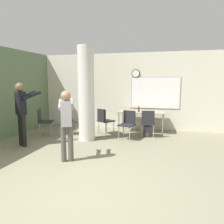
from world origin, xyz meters
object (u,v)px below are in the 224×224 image
at_px(chair_table_right, 148,121).
at_px(chair_by_left_wall, 44,120).
at_px(chair_table_front, 128,123).
at_px(folding_table, 142,113).
at_px(person_watching_back, 22,109).
at_px(chair_table_left, 105,119).
at_px(person_playing_front, 66,120).
at_px(bottle_on_table, 139,109).
at_px(chair_near_pillar, 68,119).

height_order(chair_table_right, chair_by_left_wall, same).
bearing_deg(chair_table_front, folding_table, 74.47).
bearing_deg(person_watching_back, chair_table_right, 29.07).
distance_m(chair_table_left, person_playing_front, 2.60).
xyz_separation_m(chair_table_front, person_watching_back, (-2.65, -1.44, 0.51)).
relative_size(folding_table, chair_by_left_wall, 1.85).
distance_m(chair_table_front, person_watching_back, 3.06).
bearing_deg(chair_table_left, chair_table_front, -23.21).
height_order(folding_table, chair_table_front, chair_table_front).
bearing_deg(person_watching_back, folding_table, 40.27).
height_order(chair_by_left_wall, person_watching_back, person_watching_back).
bearing_deg(person_playing_front, folding_table, 68.99).
xyz_separation_m(chair_by_left_wall, chair_table_front, (2.76, 0.25, 0.00)).
bearing_deg(folding_table, chair_table_right, -66.82).
distance_m(folding_table, bottle_on_table, 0.21).
bearing_deg(chair_table_right, chair_near_pillar, -173.58).
distance_m(chair_table_right, person_watching_back, 3.74).
height_order(bottle_on_table, chair_table_front, bottle_on_table).
bearing_deg(chair_table_front, chair_table_left, 156.79).
bearing_deg(chair_table_right, person_watching_back, -150.93).
distance_m(chair_by_left_wall, chair_near_pillar, 0.80).
distance_m(bottle_on_table, chair_table_right, 0.74).
xyz_separation_m(chair_table_right, chair_table_front, (-0.59, -0.36, 0.00)).
distance_m(chair_table_left, chair_by_left_wall, 2.00).
relative_size(bottle_on_table, person_playing_front, 0.15).
relative_size(chair_table_right, person_playing_front, 0.55).
distance_m(bottle_on_table, person_playing_front, 3.32).
xyz_separation_m(person_watching_back, person_playing_front, (1.70, -0.75, -0.09)).
bearing_deg(folding_table, person_playing_front, -111.01).
bearing_deg(person_watching_back, person_playing_front, -23.92).
bearing_deg(person_playing_front, chair_table_right, 58.86).
height_order(chair_table_front, person_playing_front, person_playing_front).
height_order(chair_table_front, person_watching_back, person_watching_back).
xyz_separation_m(bottle_on_table, chair_table_right, (0.38, -0.56, -0.30)).
distance_m(folding_table, chair_table_front, 1.10).
height_order(bottle_on_table, chair_table_right, bottle_on_table).
bearing_deg(chair_table_front, chair_table_right, 31.34).
bearing_deg(person_playing_front, bottle_on_table, 69.43).
bearing_deg(chair_by_left_wall, chair_table_right, 10.23).
distance_m(folding_table, chair_near_pillar, 2.52).
height_order(folding_table, person_watching_back, person_watching_back).
height_order(chair_by_left_wall, chair_near_pillar, same).
bearing_deg(bottle_on_table, person_watching_back, -140.53).
xyz_separation_m(bottle_on_table, person_watching_back, (-2.86, -2.36, 0.21)).
relative_size(chair_table_left, person_playing_front, 0.55).
distance_m(chair_table_left, person_watching_back, 2.60).
bearing_deg(chair_near_pillar, person_watching_back, -112.62).
relative_size(chair_near_pillar, person_playing_front, 0.55).
relative_size(bottle_on_table, chair_table_left, 0.26).
distance_m(chair_table_right, chair_by_left_wall, 3.40).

